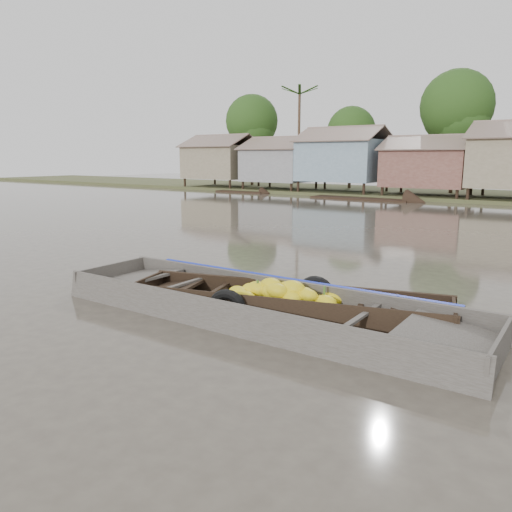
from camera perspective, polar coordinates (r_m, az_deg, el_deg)
The scene contains 3 objects.
ground at distance 10.79m, azimuth -7.87°, elevation -5.02°, with size 120.00×120.00×0.00m, color #463F36.
banana_boat at distance 9.88m, azimuth 2.98°, elevation -5.26°, with size 6.51×3.16×0.87m.
viewer_boat at distance 9.54m, azimuth 0.57°, elevation -6.58°, with size 8.54×2.36×0.68m.
Camera 1 is at (7.12, -7.53, 3.01)m, focal length 35.00 mm.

